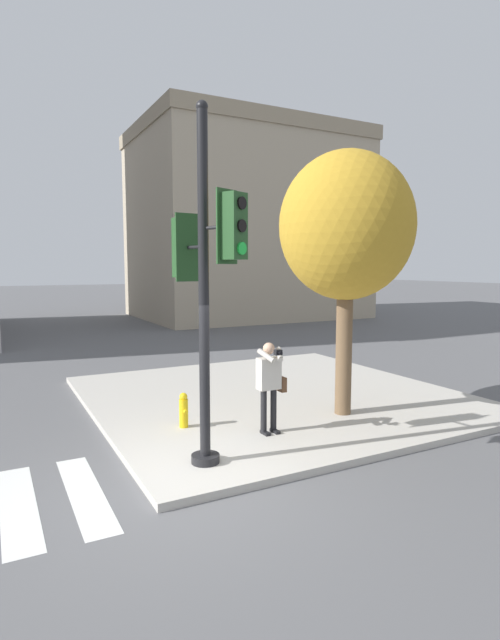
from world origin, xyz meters
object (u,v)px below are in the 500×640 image
object	(u,v)px
traffic_signal_pole	(206,272)
fire_hydrant	(184,410)
street_tree	(346,228)
person_photographer	(270,379)

from	to	relation	value
traffic_signal_pole	fire_hydrant	bearing A→B (deg)	81.61
traffic_signal_pole	street_tree	distance (m)	3.62
traffic_signal_pole	fire_hydrant	size ratio (longest dim) A/B	8.16
person_photographer	fire_hydrant	xyz separation A→B (m)	(-1.24, 0.99, -0.64)
fire_hydrant	street_tree	bearing A→B (deg)	-12.08
street_tree	traffic_signal_pole	bearing A→B (deg)	-162.90
traffic_signal_pole	person_photographer	xyz separation A→B (m)	(1.49, 0.71, -1.89)
fire_hydrant	traffic_signal_pole	bearing A→B (deg)	-98.39
traffic_signal_pole	fire_hydrant	world-z (taller)	traffic_signal_pole
traffic_signal_pole	fire_hydrant	xyz separation A→B (m)	(0.25, 1.71, -2.53)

